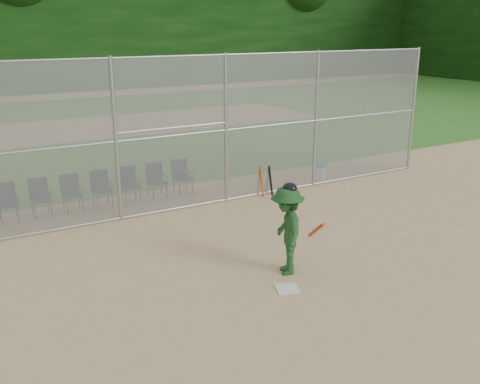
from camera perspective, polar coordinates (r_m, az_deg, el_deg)
ground at (r=10.43m, az=6.94°, el=-9.37°), size 100.00×100.00×0.00m
grass_strip at (r=26.44m, az=-17.07°, el=6.47°), size 100.00×100.00×0.00m
dirt_patch_far at (r=26.44m, az=-17.07°, el=6.47°), size 24.00×24.00×0.00m
backstop_fence at (r=13.88m, az=-5.17°, el=6.51°), size 16.09×0.09×4.00m
treeline at (r=27.99m, az=-19.11°, el=18.19°), size 81.00×60.00×11.00m
home_plate at (r=10.10m, az=5.05°, el=-10.21°), size 0.52×0.52×0.02m
batter_at_plate at (r=10.38m, az=5.02°, el=-4.05°), size 1.06×1.41×1.85m
water_cooler at (r=17.09m, az=8.55°, el=2.16°), size 0.38×0.38×0.47m
spare_bats at (r=15.25m, az=2.81°, el=1.18°), size 0.36×0.26×0.84m
chair_1 at (r=14.34m, az=-23.56°, el=-1.11°), size 0.54×0.52×0.96m
chair_2 at (r=14.43m, az=-20.49°, el=-0.64°), size 0.54×0.52×0.96m
chair_3 at (r=14.56m, az=-17.47°, el=-0.18°), size 0.54×0.52×0.96m
chair_4 at (r=14.73m, az=-14.51°, el=0.28°), size 0.54×0.52×0.96m
chair_5 at (r=14.94m, az=-11.62°, el=0.72°), size 0.54×0.52×0.96m
chair_6 at (r=15.19m, az=-8.83°, el=1.15°), size 0.54×0.52×0.96m
chair_7 at (r=15.47m, az=-6.12°, el=1.56°), size 0.54×0.52×0.96m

